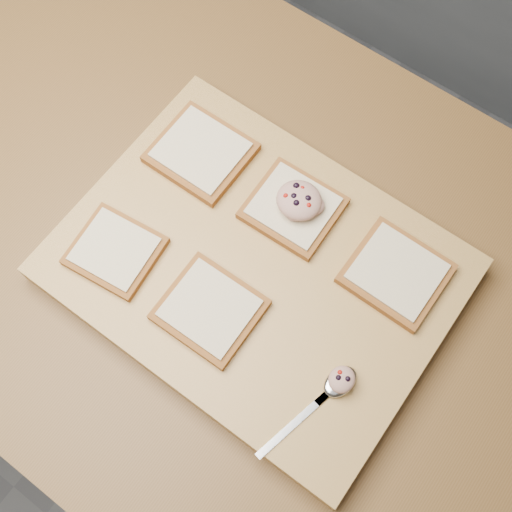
{
  "coord_description": "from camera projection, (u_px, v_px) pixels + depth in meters",
  "views": [
    {
      "loc": [
        0.2,
        -0.26,
        1.73
      ],
      "look_at": [
        0.02,
        -0.02,
        0.97
      ],
      "focal_mm": 45.0,
      "sensor_mm": 36.0,
      "label": 1
    }
  ],
  "objects": [
    {
      "name": "ground",
      "position": [
        254.0,
        378.0,
        1.73
      ],
      "size": [
        4.0,
        4.0,
        0.0
      ],
      "primitive_type": "plane",
      "color": "#515459",
      "rests_on": "ground"
    },
    {
      "name": "island_counter",
      "position": [
        254.0,
        337.0,
        1.31
      ],
      "size": [
        2.0,
        0.8,
        0.9
      ],
      "color": "slate",
      "rests_on": "ground"
    },
    {
      "name": "cutting_board",
      "position": [
        256.0,
        270.0,
        0.87
      ],
      "size": [
        0.5,
        0.38,
        0.04
      ],
      "primitive_type": "cube",
      "color": "tan",
      "rests_on": "island_counter"
    },
    {
      "name": "bread_far_left",
      "position": [
        201.0,
        152.0,
        0.9
      ],
      "size": [
        0.13,
        0.12,
        0.02
      ],
      "color": "#945926",
      "rests_on": "cutting_board"
    },
    {
      "name": "bread_far_center",
      "position": [
        293.0,
        208.0,
        0.87
      ],
      "size": [
        0.12,
        0.11,
        0.02
      ],
      "color": "#945926",
      "rests_on": "cutting_board"
    },
    {
      "name": "bread_far_right",
      "position": [
        396.0,
        273.0,
        0.84
      ],
      "size": [
        0.12,
        0.11,
        0.02
      ],
      "color": "#945926",
      "rests_on": "cutting_board"
    },
    {
      "name": "bread_near_left",
      "position": [
        115.0,
        251.0,
        0.85
      ],
      "size": [
        0.12,
        0.11,
        0.02
      ],
      "color": "#945926",
      "rests_on": "cutting_board"
    },
    {
      "name": "bread_near_center",
      "position": [
        210.0,
        309.0,
        0.82
      ],
      "size": [
        0.12,
        0.11,
        0.02
      ],
      "color": "#945926",
      "rests_on": "cutting_board"
    },
    {
      "name": "tuna_salad_dollop",
      "position": [
        299.0,
        200.0,
        0.85
      ],
      "size": [
        0.06,
        0.06,
        0.03
      ],
      "color": "tan",
      "rests_on": "bread_far_center"
    },
    {
      "name": "spoon",
      "position": [
        333.0,
        388.0,
        0.78
      ],
      "size": [
        0.06,
        0.16,
        0.01
      ],
      "color": "silver",
      "rests_on": "cutting_board"
    },
    {
      "name": "spoon_salad",
      "position": [
        342.0,
        379.0,
        0.77
      ],
      "size": [
        0.03,
        0.04,
        0.02
      ],
      "color": "tan",
      "rests_on": "spoon"
    }
  ]
}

